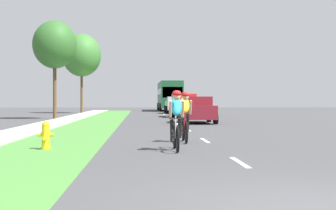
{
  "coord_description": "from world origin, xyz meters",
  "views": [
    {
      "loc": [
        -2.12,
        -5.88,
        1.33
      ],
      "look_at": [
        -0.59,
        20.94,
        1.05
      ],
      "focal_mm": 52.19,
      "sensor_mm": 36.0,
      "label": 1
    }
  ],
  "objects_px": {
    "pickup_silver": "(176,105)",
    "street_tree_near": "(55,45)",
    "street_tree_far": "(82,55)",
    "suv_red": "(184,105)",
    "cyclist_lead": "(176,120)",
    "cyclist_trailing": "(185,116)",
    "bus_dark_green": "(169,95)",
    "fire_hydrant_yellow": "(46,135)",
    "sedan_maroon": "(197,110)"
  },
  "relations": [
    {
      "from": "pickup_silver",
      "to": "street_tree_near",
      "type": "xyz_separation_m",
      "value": [
        -9.45,
        -13.93,
        4.3
      ]
    },
    {
      "from": "street_tree_near",
      "to": "street_tree_far",
      "type": "distance_m",
      "value": 14.98
    },
    {
      "from": "suv_red",
      "to": "street_tree_near",
      "type": "relative_size",
      "value": 0.69
    },
    {
      "from": "cyclist_lead",
      "to": "suv_red",
      "type": "bearing_deg",
      "value": 84.42
    },
    {
      "from": "pickup_silver",
      "to": "cyclist_trailing",
      "type": "bearing_deg",
      "value": -93.75
    },
    {
      "from": "bus_dark_green",
      "to": "fire_hydrant_yellow",
      "type": "bearing_deg",
      "value": -97.53
    },
    {
      "from": "cyclist_lead",
      "to": "street_tree_near",
      "type": "relative_size",
      "value": 0.25
    },
    {
      "from": "pickup_silver",
      "to": "street_tree_far",
      "type": "xyz_separation_m",
      "value": [
        -9.39,
        1.04,
        4.94
      ]
    },
    {
      "from": "sedan_maroon",
      "to": "street_tree_far",
      "type": "height_order",
      "value": "street_tree_far"
    },
    {
      "from": "sedan_maroon",
      "to": "street_tree_near",
      "type": "relative_size",
      "value": 0.63
    },
    {
      "from": "street_tree_near",
      "to": "cyclist_lead",
      "type": "bearing_deg",
      "value": -72.22
    },
    {
      "from": "cyclist_lead",
      "to": "pickup_silver",
      "type": "height_order",
      "value": "pickup_silver"
    },
    {
      "from": "fire_hydrant_yellow",
      "to": "cyclist_lead",
      "type": "xyz_separation_m",
      "value": [
        3.48,
        -0.57,
        0.44
      ]
    },
    {
      "from": "fire_hydrant_yellow",
      "to": "sedan_maroon",
      "type": "xyz_separation_m",
      "value": [
        5.8,
        14.61,
        0.4
      ]
    },
    {
      "from": "fire_hydrant_yellow",
      "to": "bus_dark_green",
      "type": "xyz_separation_m",
      "value": [
        6.11,
        46.24,
        1.61
      ]
    },
    {
      "from": "sedan_maroon",
      "to": "cyclist_trailing",
      "type": "bearing_deg",
      "value": -98.34
    },
    {
      "from": "fire_hydrant_yellow",
      "to": "bus_dark_green",
      "type": "relative_size",
      "value": 0.07
    },
    {
      "from": "sedan_maroon",
      "to": "fire_hydrant_yellow",
      "type": "bearing_deg",
      "value": -111.64
    },
    {
      "from": "bus_dark_green",
      "to": "street_tree_near",
      "type": "bearing_deg",
      "value": -110.41
    },
    {
      "from": "sedan_maroon",
      "to": "bus_dark_green",
      "type": "distance_m",
      "value": 31.65
    },
    {
      "from": "cyclist_trailing",
      "to": "pickup_silver",
      "type": "xyz_separation_m",
      "value": [
        2.15,
        32.78,
        0.02
      ]
    },
    {
      "from": "fire_hydrant_yellow",
      "to": "street_tree_near",
      "type": "height_order",
      "value": "street_tree_near"
    },
    {
      "from": "sedan_maroon",
      "to": "street_tree_near",
      "type": "bearing_deg",
      "value": 146.02
    },
    {
      "from": "cyclist_trailing",
      "to": "street_tree_near",
      "type": "height_order",
      "value": "street_tree_near"
    },
    {
      "from": "fire_hydrant_yellow",
      "to": "pickup_silver",
      "type": "relative_size",
      "value": 0.15
    },
    {
      "from": "cyclist_lead",
      "to": "suv_red",
      "type": "xyz_separation_m",
      "value": [
        2.45,
        25.05,
        0.14
      ]
    },
    {
      "from": "street_tree_near",
      "to": "suv_red",
      "type": "bearing_deg",
      "value": 21.69
    },
    {
      "from": "cyclist_lead",
      "to": "bus_dark_green",
      "type": "distance_m",
      "value": 46.9
    },
    {
      "from": "sedan_maroon",
      "to": "suv_red",
      "type": "xyz_separation_m",
      "value": [
        0.13,
        9.87,
        0.18
      ]
    },
    {
      "from": "cyclist_lead",
      "to": "street_tree_far",
      "type": "distance_m",
      "value": 37.28
    },
    {
      "from": "cyclist_trailing",
      "to": "pickup_silver",
      "type": "bearing_deg",
      "value": 86.25
    },
    {
      "from": "fire_hydrant_yellow",
      "to": "cyclist_trailing",
      "type": "distance_m",
      "value": 4.41
    },
    {
      "from": "street_tree_near",
      "to": "cyclist_trailing",
      "type": "bearing_deg",
      "value": -68.83
    },
    {
      "from": "fire_hydrant_yellow",
      "to": "street_tree_far",
      "type": "distance_m",
      "value": 36.31
    },
    {
      "from": "cyclist_lead",
      "to": "cyclist_trailing",
      "type": "bearing_deg",
      "value": 79.66
    },
    {
      "from": "sedan_maroon",
      "to": "street_tree_near",
      "type": "distance_m",
      "value": 11.88
    },
    {
      "from": "sedan_maroon",
      "to": "street_tree_far",
      "type": "distance_m",
      "value": 23.55
    },
    {
      "from": "pickup_silver",
      "to": "street_tree_near",
      "type": "relative_size",
      "value": 0.75
    },
    {
      "from": "suv_red",
      "to": "pickup_silver",
      "type": "height_order",
      "value": "suv_red"
    },
    {
      "from": "fire_hydrant_yellow",
      "to": "suv_red",
      "type": "height_order",
      "value": "suv_red"
    },
    {
      "from": "fire_hydrant_yellow",
      "to": "sedan_maroon",
      "type": "relative_size",
      "value": 0.18
    },
    {
      "from": "fire_hydrant_yellow",
      "to": "sedan_maroon",
      "type": "height_order",
      "value": "sedan_maroon"
    },
    {
      "from": "fire_hydrant_yellow",
      "to": "cyclist_trailing",
      "type": "height_order",
      "value": "cyclist_trailing"
    },
    {
      "from": "bus_dark_green",
      "to": "street_tree_near",
      "type": "height_order",
      "value": "street_tree_near"
    },
    {
      "from": "cyclist_lead",
      "to": "pickup_silver",
      "type": "bearing_deg",
      "value": 85.77
    },
    {
      "from": "street_tree_far",
      "to": "cyclist_trailing",
      "type": "bearing_deg",
      "value": -77.92
    },
    {
      "from": "street_tree_near",
      "to": "bus_dark_green",
      "type": "bearing_deg",
      "value": 69.59
    },
    {
      "from": "fire_hydrant_yellow",
      "to": "bus_dark_green",
      "type": "height_order",
      "value": "bus_dark_green"
    },
    {
      "from": "cyclist_lead",
      "to": "pickup_silver",
      "type": "xyz_separation_m",
      "value": [
        2.61,
        35.28,
        0.02
      ]
    },
    {
      "from": "cyclist_lead",
      "to": "suv_red",
      "type": "relative_size",
      "value": 0.37
    }
  ]
}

